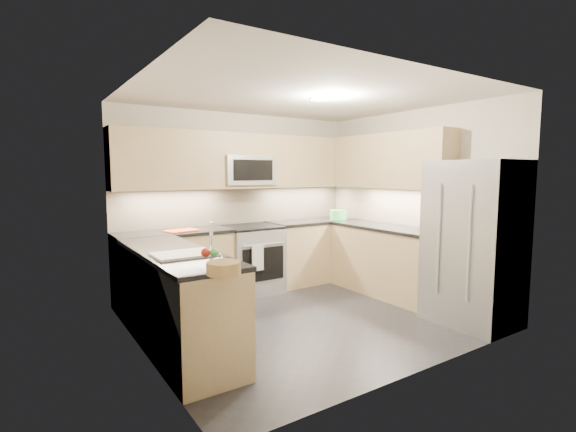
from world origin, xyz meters
The scene contains 35 objects.
floor centered at (0.00, 0.00, 0.00)m, with size 3.60×3.20×0.00m, color #26262C.
ceiling centered at (0.00, 0.00, 2.50)m, with size 3.60×3.20×0.02m, color beige.
wall_back centered at (0.00, 1.60, 1.25)m, with size 3.60×0.02×2.50m, color #BDB4A4.
wall_front centered at (0.00, -1.60, 1.25)m, with size 3.60×0.02×2.50m, color #BDB4A4.
wall_left centered at (-1.80, 0.00, 1.25)m, with size 0.02×3.20×2.50m, color #BDB4A4.
wall_right centered at (1.80, 0.00, 1.25)m, with size 0.02×3.20×2.50m, color #BDB4A4.
base_cab_back_left centered at (-1.09, 1.30, 0.45)m, with size 1.42×0.60×0.90m, color tan.
base_cab_back_right centered at (1.09, 1.30, 0.45)m, with size 1.42×0.60×0.90m, color tan.
base_cab_right centered at (1.50, 0.15, 0.45)m, with size 0.60×1.70×0.90m, color tan.
base_cab_peninsula centered at (-1.50, 0.00, 0.45)m, with size 0.60×2.00×0.90m, color tan.
countertop_back_left centered at (-1.09, 1.30, 0.92)m, with size 1.42×0.63×0.04m, color black.
countertop_back_right centered at (1.09, 1.30, 0.92)m, with size 1.42×0.63×0.04m, color black.
countertop_right centered at (1.50, 0.15, 0.92)m, with size 0.63×1.70×0.04m, color black.
countertop_peninsula centered at (-1.50, 0.00, 0.92)m, with size 0.63×2.00×0.04m, color black.
upper_cab_back centered at (0.00, 1.43, 1.83)m, with size 3.60×0.35×0.75m, color tan.
upper_cab_right centered at (1.62, 0.28, 1.83)m, with size 0.35×1.95×0.75m, color tan.
backsplash_back centered at (0.00, 1.60, 1.20)m, with size 3.60×0.01×0.51m, color tan.
backsplash_right centered at (1.80, 0.45, 1.20)m, with size 0.01×2.30×0.51m, color tan.
gas_range centered at (0.00, 1.28, 0.46)m, with size 0.76×0.65×0.91m, color #A6AAAE.
range_cooktop centered at (0.00, 1.28, 0.92)m, with size 0.76×0.65×0.03m, color black.
oven_door_glass centered at (0.00, 0.95, 0.45)m, with size 0.62×0.02×0.45m, color black.
oven_handle centered at (0.00, 0.93, 0.72)m, with size 0.02×0.02×0.60m, color #B2B5BA.
microwave centered at (0.00, 1.40, 1.70)m, with size 0.76×0.40×0.40m, color #A7AAAF.
microwave_door centered at (0.00, 1.20, 1.70)m, with size 0.60×0.01×0.28m, color black.
refrigerator centered at (1.45, -1.15, 0.90)m, with size 0.70×0.90×1.80m, color #929599.
fridge_handle_left centered at (1.08, -1.33, 0.95)m, with size 0.02×0.02×1.20m, color #B2B5BA.
fridge_handle_right centered at (1.08, -0.97, 0.95)m, with size 0.02×0.02×1.20m, color #B2B5BA.
sink_basin centered at (-1.50, -0.25, 0.88)m, with size 0.52×0.38×0.16m, color white.
faucet centered at (-1.24, -0.25, 1.08)m, with size 0.03×0.03×0.28m, color silver.
utensil_bowl centered at (1.48, 1.16, 1.01)m, with size 0.26×0.26×0.15m, color #53C35B.
cutting_board centered at (-1.00, 1.26, 0.95)m, with size 0.39×0.27×0.01m, color #C33A12.
fruit_basket centered at (-1.50, -1.07, 0.99)m, with size 0.25×0.25×0.09m, color #A2814C.
fruit_apple centered at (-1.52, -0.80, 1.05)m, with size 0.07×0.07×0.07m, color red.
fruit_pear centered at (-1.46, -0.83, 1.05)m, with size 0.07×0.07×0.07m, color #48A950.
dish_towel_check centered at (-0.11, 0.91, 0.55)m, with size 0.18×0.01×0.33m, color silver.
Camera 1 is at (-2.74, -3.78, 1.67)m, focal length 26.00 mm.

